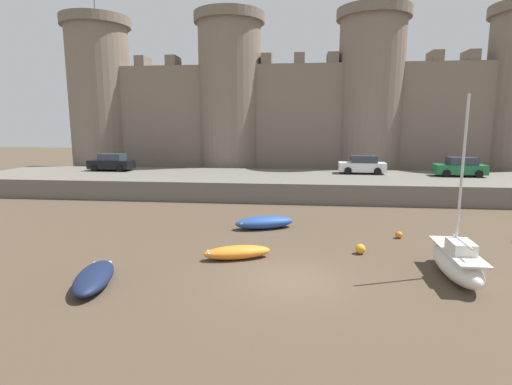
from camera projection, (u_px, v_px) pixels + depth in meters
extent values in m
plane|color=#4C3D2D|center=(290.00, 280.00, 15.51)|extent=(160.00, 160.00, 0.00)
cube|color=#666059|center=(296.00, 184.00, 34.64)|extent=(56.44, 10.00, 1.54)
cube|color=#7A6B5B|center=(298.00, 123.00, 42.91)|extent=(44.44, 2.80, 12.05)
cylinder|color=#7A6B5B|center=(101.00, 104.00, 44.98)|extent=(6.66, 6.66, 16.37)
cylinder|color=#706254|center=(96.00, 22.00, 43.50)|extent=(7.46, 7.46, 1.00)
cylinder|color=#4C4742|center=(94.00, 3.00, 43.15)|extent=(0.10, 0.10, 3.00)
cylinder|color=#7A6B5B|center=(230.00, 103.00, 43.36)|extent=(6.66, 6.66, 16.37)
cylinder|color=#706254|center=(229.00, 18.00, 41.87)|extent=(7.46, 7.46, 1.00)
cylinder|color=#7A6B5B|center=(370.00, 102.00, 41.73)|extent=(6.66, 6.66, 16.37)
cylinder|color=#706254|center=(374.00, 14.00, 40.25)|extent=(7.46, 7.46, 1.00)
cube|color=#746557|center=(143.00, 62.00, 43.66)|extent=(1.10, 2.52, 1.10)
cube|color=#746557|center=(173.00, 62.00, 43.28)|extent=(1.10, 2.52, 1.10)
cube|color=#746557|center=(267.00, 60.00, 42.16)|extent=(1.10, 2.52, 1.10)
cube|color=#746557|center=(299.00, 60.00, 41.79)|extent=(1.10, 2.52, 1.10)
cube|color=#746557|center=(332.00, 59.00, 41.42)|extent=(1.10, 2.52, 1.10)
cube|color=#746557|center=(435.00, 57.00, 40.30)|extent=(1.10, 2.52, 1.10)
cube|color=#746557|center=(470.00, 57.00, 39.92)|extent=(1.10, 2.52, 1.10)
ellipsoid|color=#141E3D|center=(94.00, 277.00, 14.89)|extent=(2.06, 3.56, 0.64)
ellipsoid|color=navy|center=(94.00, 276.00, 14.88)|extent=(1.64, 2.91, 0.35)
cube|color=beige|center=(92.00, 277.00, 14.63)|extent=(1.09, 0.46, 0.06)
cube|color=beige|center=(102.00, 263.00, 16.15)|extent=(0.74, 0.45, 0.08)
ellipsoid|color=#234793|center=(264.00, 222.00, 23.02)|extent=(3.65, 2.38, 0.72)
ellipsoid|color=blue|center=(264.00, 221.00, 23.01)|extent=(2.98, 1.91, 0.40)
cube|color=beige|center=(269.00, 220.00, 23.07)|extent=(0.56, 1.04, 0.06)
cube|color=beige|center=(242.00, 222.00, 22.67)|extent=(0.50, 0.73, 0.08)
ellipsoid|color=orange|center=(237.00, 252.00, 17.86)|extent=(3.16, 1.83, 0.60)
ellipsoid|color=gold|center=(237.00, 251.00, 17.85)|extent=(2.58, 1.47, 0.33)
cube|color=beige|center=(242.00, 250.00, 17.89)|extent=(0.44, 0.80, 0.06)
cube|color=beige|center=(211.00, 252.00, 17.59)|extent=(0.43, 0.56, 0.08)
ellipsoid|color=silver|center=(456.00, 264.00, 15.64)|extent=(1.38, 4.39, 1.14)
cube|color=silver|center=(457.00, 251.00, 15.55)|extent=(1.18, 3.87, 0.08)
cube|color=silver|center=(461.00, 247.00, 15.19)|extent=(0.85, 1.24, 0.44)
cylinder|color=silver|center=(462.00, 173.00, 15.25)|extent=(0.10, 0.10, 5.96)
cylinder|color=silver|center=(462.00, 242.00, 15.04)|extent=(0.13, 1.96, 0.08)
sphere|color=orange|center=(360.00, 249.00, 18.55)|extent=(0.47, 0.47, 0.47)
sphere|color=orange|center=(399.00, 235.00, 21.08)|extent=(0.37, 0.37, 0.37)
cube|color=#1E6638|center=(459.00, 169.00, 34.03)|extent=(4.17, 1.87, 0.80)
cube|color=#2D3842|center=(462.00, 161.00, 33.89)|extent=(2.32, 1.59, 0.64)
cylinder|color=black|center=(447.00, 173.00, 33.44)|extent=(0.65, 0.21, 0.64)
cylinder|color=black|center=(441.00, 171.00, 35.10)|extent=(0.65, 0.21, 0.64)
cylinder|color=black|center=(479.00, 174.00, 33.06)|extent=(0.65, 0.21, 0.64)
cylinder|color=black|center=(471.00, 172.00, 34.71)|extent=(0.65, 0.21, 0.64)
cube|color=black|center=(111.00, 164.00, 38.08)|extent=(4.17, 1.87, 0.80)
cube|color=#2D3842|center=(112.00, 157.00, 37.94)|extent=(2.32, 1.59, 0.64)
cylinder|color=black|center=(94.00, 168.00, 37.49)|extent=(0.65, 0.21, 0.64)
cylinder|color=black|center=(104.00, 166.00, 39.15)|extent=(0.65, 0.21, 0.64)
cylinder|color=black|center=(119.00, 168.00, 37.11)|extent=(0.65, 0.21, 0.64)
cylinder|color=black|center=(128.00, 167.00, 38.77)|extent=(0.65, 0.21, 0.64)
cube|color=silver|center=(362.00, 167.00, 35.83)|extent=(4.17, 1.87, 0.80)
cube|color=#2D3842|center=(364.00, 159.00, 35.69)|extent=(2.32, 1.59, 0.64)
cylinder|color=black|center=(348.00, 171.00, 35.24)|extent=(0.65, 0.21, 0.64)
cylinder|color=black|center=(347.00, 169.00, 36.90)|extent=(0.65, 0.21, 0.64)
cylinder|color=black|center=(378.00, 171.00, 34.86)|extent=(0.65, 0.21, 0.64)
cylinder|color=black|center=(375.00, 169.00, 36.51)|extent=(0.65, 0.21, 0.64)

